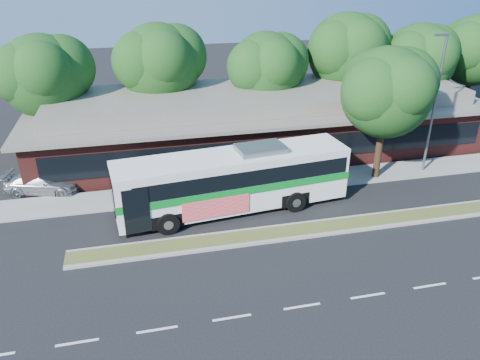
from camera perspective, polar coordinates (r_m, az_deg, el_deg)
The scene contains 14 objects.
ground at distance 25.09m, azimuth 10.14°, elevation -6.62°, with size 120.00×120.00×0.00m, color black.
median_strip at distance 25.52m, azimuth 9.64°, elevation -5.78°, with size 26.00×1.10×0.15m, color #4F5A26.
sidewalk at distance 30.28m, azimuth 5.58°, elevation -0.26°, with size 44.00×2.60×0.12m, color gray.
plaza_building at distance 35.34m, azimuth 2.39°, elevation 7.32°, with size 33.20×11.20×4.45m.
lamp_post at distance 32.49m, azimuth 22.63°, elevation 8.84°, with size 0.93×0.18×9.07m.
tree_bg_a at distance 35.70m, azimuth -22.25°, elevation 11.90°, with size 6.47×5.80×8.63m.
tree_bg_b at distance 36.27m, azimuth -9.24°, elevation 14.06°, with size 6.69×6.00×9.00m.
tree_bg_c at distance 36.81m, azimuth 3.76°, elevation 13.62°, with size 6.24×5.60×8.26m.
tree_bg_d at distance 40.12m, azimuth 13.41°, elevation 15.21°, with size 6.91×6.20×9.37m.
tree_bg_e at distance 42.34m, azimuth 21.43°, elevation 13.77°, with size 6.47×5.80×8.50m.
tree_bg_f at distance 46.65m, azimuth 27.17°, elevation 14.11°, with size 6.69×6.00×8.92m.
transit_bus at distance 26.18m, azimuth -0.75°, elevation 0.41°, with size 13.43×4.28×3.71m.
sedan at distance 31.19m, azimuth -22.96°, elevation -0.30°, with size 1.83×4.50×1.31m, color #A3A7AA.
sidewalk_tree at distance 30.51m, azimuth 18.02°, elevation 10.45°, with size 6.20×5.56×8.51m.
Camera 1 is at (-8.98, -19.34, 13.23)m, focal length 35.00 mm.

